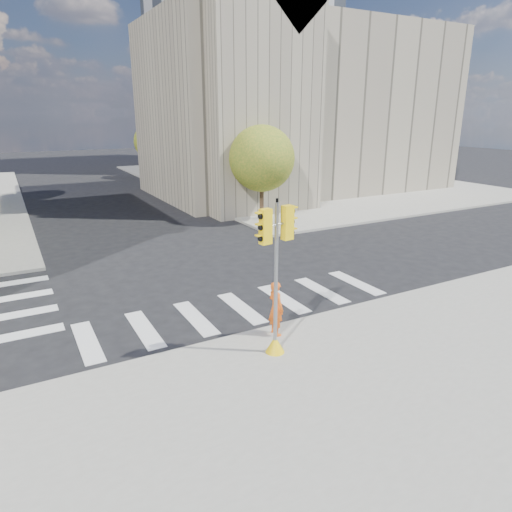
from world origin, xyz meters
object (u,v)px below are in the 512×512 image
Objects in this scene: photographer at (276,308)px; lamp_far at (175,137)px; lamp_near at (240,146)px; traffic_signal at (276,291)px.

lamp_far is at bearing -18.20° from photographer.
photographer is at bearing -104.13° from lamp_far.
lamp_near is 1.79× the size of traffic_signal.
photographer is (-8.21, -32.60, -3.55)m from lamp_far.
photographer is at bearing -113.81° from lamp_near.
lamp_near is 4.60× the size of photographer.
traffic_signal reaches higher than photographer.
lamp_near is 14.00m from lamp_far.
lamp_far is 33.80m from photographer.
lamp_near reaches higher than traffic_signal.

